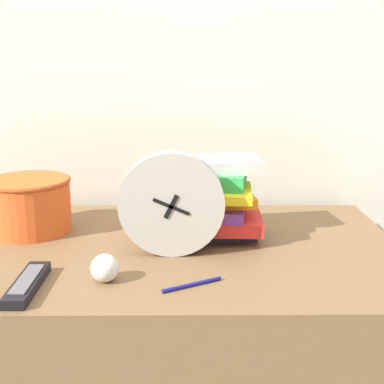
{
  "coord_description": "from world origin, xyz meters",
  "views": [
    {
      "loc": [
        0.12,
        -0.86,
        1.2
      ],
      "look_at": [
        0.12,
        0.36,
        0.88
      ],
      "focal_mm": 50.0,
      "sensor_mm": 36.0,
      "label": 1
    }
  ],
  "objects_px": {
    "pen": "(192,285)",
    "basket": "(29,203)",
    "book_stack": "(210,200)",
    "crumpled_paper_ball": "(105,268)",
    "tv_remote": "(27,284)",
    "desk_clock": "(171,204)"
  },
  "relations": [
    {
      "from": "pen",
      "to": "basket",
      "type": "bearing_deg",
      "value": 140.41
    },
    {
      "from": "basket",
      "to": "book_stack",
      "type": "bearing_deg",
      "value": -5.59
    },
    {
      "from": "basket",
      "to": "crumpled_paper_ball",
      "type": "xyz_separation_m",
      "value": [
        0.24,
        -0.32,
        -0.05
      ]
    },
    {
      "from": "book_stack",
      "to": "pen",
      "type": "distance_m",
      "value": 0.31
    },
    {
      "from": "tv_remote",
      "to": "crumpled_paper_ball",
      "type": "relative_size",
      "value": 3.27
    },
    {
      "from": "desk_clock",
      "to": "crumpled_paper_ball",
      "type": "bearing_deg",
      "value": -131.23
    },
    {
      "from": "basket",
      "to": "crumpled_paper_ball",
      "type": "bearing_deg",
      "value": -52.93
    },
    {
      "from": "book_stack",
      "to": "pen",
      "type": "height_order",
      "value": "book_stack"
    },
    {
      "from": "desk_clock",
      "to": "crumpled_paper_ball",
      "type": "relative_size",
      "value": 4.18
    },
    {
      "from": "basket",
      "to": "tv_remote",
      "type": "relative_size",
      "value": 1.15
    },
    {
      "from": "tv_remote",
      "to": "pen",
      "type": "distance_m",
      "value": 0.32
    },
    {
      "from": "desk_clock",
      "to": "crumpled_paper_ball",
      "type": "distance_m",
      "value": 0.22
    },
    {
      "from": "desk_clock",
      "to": "basket",
      "type": "distance_m",
      "value": 0.41
    },
    {
      "from": "desk_clock",
      "to": "tv_remote",
      "type": "xyz_separation_m",
      "value": [
        -0.28,
        -0.19,
        -0.11
      ]
    },
    {
      "from": "tv_remote",
      "to": "book_stack",
      "type": "bearing_deg",
      "value": 39.7
    },
    {
      "from": "book_stack",
      "to": "basket",
      "type": "xyz_separation_m",
      "value": [
        -0.46,
        0.05,
        -0.02
      ]
    },
    {
      "from": "crumpled_paper_ball",
      "to": "desk_clock",
      "type": "bearing_deg",
      "value": 48.77
    },
    {
      "from": "crumpled_paper_ball",
      "to": "pen",
      "type": "distance_m",
      "value": 0.18
    },
    {
      "from": "basket",
      "to": "crumpled_paper_ball",
      "type": "relative_size",
      "value": 3.75
    },
    {
      "from": "book_stack",
      "to": "desk_clock",
      "type": "bearing_deg",
      "value": -127.01
    },
    {
      "from": "desk_clock",
      "to": "tv_remote",
      "type": "bearing_deg",
      "value": -146.29
    },
    {
      "from": "book_stack",
      "to": "pen",
      "type": "xyz_separation_m",
      "value": [
        -0.05,
        -0.3,
        -0.09
      ]
    }
  ]
}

